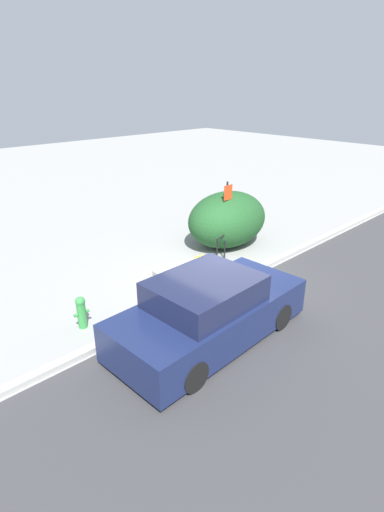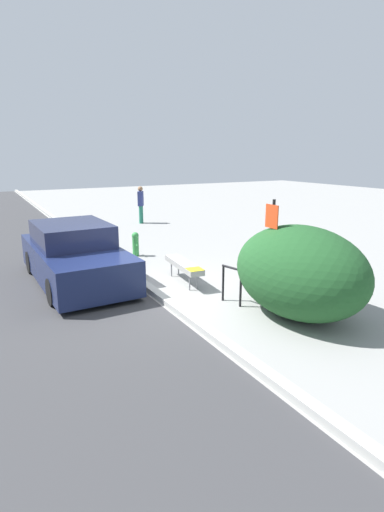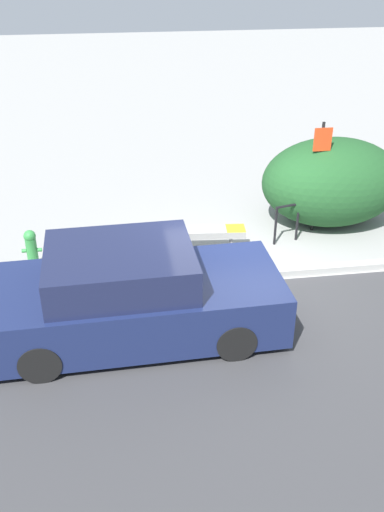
{
  "view_description": "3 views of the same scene",
  "coord_description": "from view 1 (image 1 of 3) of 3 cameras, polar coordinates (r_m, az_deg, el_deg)",
  "views": [
    {
      "loc": [
        -7.23,
        -6.28,
        5.05
      ],
      "look_at": [
        -0.62,
        0.62,
        0.92
      ],
      "focal_mm": 28.0,
      "sensor_mm": 36.0,
      "label": 1
    },
    {
      "loc": [
        7.92,
        -3.43,
        3.16
      ],
      "look_at": [
        0.65,
        0.57,
        1.02
      ],
      "focal_mm": 28.0,
      "sensor_mm": 36.0,
      "label": 2
    },
    {
      "loc": [
        -2.12,
        -8.55,
        5.42
      ],
      "look_at": [
        -0.95,
        -0.45,
        0.79
      ],
      "focal_mm": 40.0,
      "sensor_mm": 36.0,
      "label": 3
    }
  ],
  "objects": [
    {
      "name": "parked_car_near",
      "position": [
        8.42,
        2.47,
        -7.95
      ],
      "size": [
        4.5,
        2.0,
        1.48
      ],
      "rotation": [
        0.0,
        0.0,
        0.03
      ],
      "color": "black",
      "rests_on": "ground_plane"
    },
    {
      "name": "curb",
      "position": [
        10.79,
        4.67,
        -4.19
      ],
      "size": [
        60.0,
        0.2,
        0.13
      ],
      "color": "#A8A8A3",
      "rests_on": "ground_plane"
    },
    {
      "name": "fire_hydrant",
      "position": [
        9.27,
        -15.53,
        -7.62
      ],
      "size": [
        0.36,
        0.22,
        0.77
      ],
      "color": "#338C3F",
      "rests_on": "ground_plane"
    },
    {
      "name": "ground_plane",
      "position": [
        10.82,
        4.66,
        -4.5
      ],
      "size": [
        60.0,
        60.0,
        0.0
      ],
      "primitive_type": "plane",
      "color": "gray"
    },
    {
      "name": "bench",
      "position": [
        10.88,
        -1.29,
        -1.57
      ],
      "size": [
        1.77,
        0.53,
        0.54
      ],
      "rotation": [
        0.0,
        0.0,
        -0.09
      ],
      "color": "gray",
      "rests_on": "ground_plane"
    },
    {
      "name": "shrub_hedge",
      "position": [
        13.36,
        5.06,
        5.25
      ],
      "size": [
        2.96,
        2.16,
        1.82
      ],
      "color": "#1E4C23",
      "rests_on": "ground_plane"
    },
    {
      "name": "sign_post",
      "position": [
        12.66,
        4.99,
        6.48
      ],
      "size": [
        0.36,
        0.08,
        2.3
      ],
      "color": "black",
      "rests_on": "ground_plane"
    },
    {
      "name": "bike_rack",
      "position": [
        12.18,
        4.16,
        1.4
      ],
      "size": [
        0.55,
        0.18,
        0.83
      ],
      "rotation": [
        0.0,
        0.0,
        0.25
      ],
      "color": "black",
      "rests_on": "ground_plane"
    }
  ]
}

